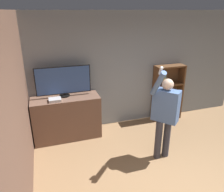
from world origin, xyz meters
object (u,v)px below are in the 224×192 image
Objects in this scene: television at (63,81)px; bookshelf at (165,94)px; game_console at (55,100)px; person at (165,112)px.

bookshelf is at bearing 1.56° from television.
person is (1.87, -1.18, -0.01)m from game_console.
television is at bearing 43.41° from game_console.
television is 0.44m from game_console.
bookshelf is 0.76× the size of person.
bookshelf is (2.74, 0.28, -0.30)m from game_console.
person reaches higher than game_console.
game_console is 2.21m from person.
person is (-0.87, -1.45, 0.28)m from bookshelf.
game_console is at bearing -174.25° from bookshelf.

